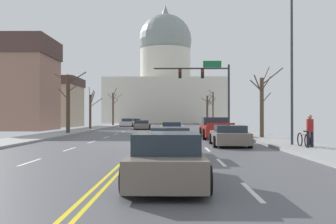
% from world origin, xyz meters
% --- Properties ---
extents(ground, '(20.00, 180.00, 0.20)m').
position_xyz_m(ground, '(0.00, -0.00, 0.02)').
color(ground, '#4B4B50').
extents(signal_gantry, '(7.91, 0.41, 7.28)m').
position_xyz_m(signal_gantry, '(5.45, 16.38, 5.31)').
color(signal_gantry, '#28282D').
rests_on(signal_gantry, ground).
extents(street_lamp_right, '(2.30, 0.24, 8.53)m').
position_xyz_m(street_lamp_right, '(7.92, -1.95, 5.15)').
color(street_lamp_right, '#333338').
rests_on(street_lamp_right, ground).
extents(capitol_building, '(28.16, 21.36, 29.62)m').
position_xyz_m(capitol_building, '(0.00, 70.77, 9.99)').
color(capitol_building, beige).
rests_on(capitol_building, ground).
extents(sedan_near_00, '(2.07, 4.50, 1.13)m').
position_xyz_m(sedan_near_00, '(1.68, 11.54, 0.53)').
color(sedan_near_00, navy).
rests_on(sedan_near_00, ground).
extents(pickup_truck_near_01, '(2.39, 5.77, 1.58)m').
position_xyz_m(pickup_truck_near_01, '(5.05, 5.97, 0.72)').
color(pickup_truck_near_01, maroon).
rests_on(pickup_truck_near_01, ground).
extents(sedan_near_02, '(2.15, 4.45, 1.17)m').
position_xyz_m(sedan_near_02, '(4.97, -1.02, 0.56)').
color(sedan_near_02, '#6B6056').
rests_on(sedan_near_02, ground).
extents(sedan_near_03, '(1.98, 4.59, 1.23)m').
position_xyz_m(sedan_near_03, '(1.61, -6.77, 0.59)').
color(sedan_near_03, silver).
rests_on(sedan_near_03, ground).
extents(sedan_near_04, '(1.99, 4.57, 1.29)m').
position_xyz_m(sedan_near_04, '(1.60, -12.73, 0.60)').
color(sedan_near_04, '#6B6056').
rests_on(sedan_near_04, ground).
extents(sedan_oncoming_00, '(2.08, 4.71, 1.12)m').
position_xyz_m(sedan_oncoming_00, '(-2.01, 24.27, 0.53)').
color(sedan_oncoming_00, '#6B6056').
rests_on(sedan_oncoming_00, ground).
extents(sedan_oncoming_01, '(2.06, 4.64, 1.27)m').
position_xyz_m(sedan_oncoming_01, '(-5.40, 36.74, 0.59)').
color(sedan_oncoming_01, silver).
rests_on(sedan_oncoming_01, ground).
extents(sedan_oncoming_02, '(2.14, 4.70, 1.13)m').
position_xyz_m(sedan_oncoming_02, '(-5.36, 49.33, 0.54)').
color(sedan_oncoming_02, black).
rests_on(sedan_oncoming_02, ground).
extents(flank_building_00, '(9.88, 8.17, 7.63)m').
position_xyz_m(flank_building_00, '(-17.69, 35.45, 3.86)').
color(flank_building_00, tan).
rests_on(flank_building_00, ground).
extents(flank_building_01, '(10.36, 7.91, 10.86)m').
position_xyz_m(flank_building_01, '(-17.58, 21.50, 5.50)').
color(flank_building_01, '#8C6656').
rests_on(flank_building_01, ground).
extents(bare_tree_00, '(2.38, 1.98, 6.28)m').
position_xyz_m(bare_tree_00, '(8.70, 51.35, 3.11)').
color(bare_tree_00, '#423328').
rests_on(bare_tree_00, ground).
extents(bare_tree_01, '(2.15, 2.31, 6.30)m').
position_xyz_m(bare_tree_01, '(-8.01, 38.79, 3.03)').
color(bare_tree_01, brown).
rests_on(bare_tree_01, ground).
extents(bare_tree_02, '(1.57, 2.73, 6.03)m').
position_xyz_m(bare_tree_02, '(8.63, 40.78, 3.15)').
color(bare_tree_02, '#4C3D2D').
rests_on(bare_tree_02, ground).
extents(bare_tree_03, '(1.84, 1.88, 5.15)m').
position_xyz_m(bare_tree_03, '(-8.24, 22.95, 2.50)').
color(bare_tree_03, '#4C3D2D').
rests_on(bare_tree_03, ground).
extents(bare_tree_04, '(2.34, 2.14, 5.23)m').
position_xyz_m(bare_tree_04, '(8.24, 4.86, 2.53)').
color(bare_tree_04, '#4C3D2D').
rests_on(bare_tree_04, ground).
extents(bare_tree_05, '(2.77, 1.53, 5.66)m').
position_xyz_m(bare_tree_05, '(-7.80, 11.65, 2.91)').
color(bare_tree_05, '#423328').
rests_on(bare_tree_05, ground).
extents(pedestrian_00, '(0.35, 0.34, 1.62)m').
position_xyz_m(pedestrian_00, '(8.59, -3.52, 1.04)').
color(pedestrian_00, black).
rests_on(pedestrian_00, ground).
extents(bicycle_parked, '(0.12, 1.77, 0.85)m').
position_xyz_m(bicycle_parked, '(8.33, -3.32, 0.49)').
color(bicycle_parked, black).
rests_on(bicycle_parked, ground).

